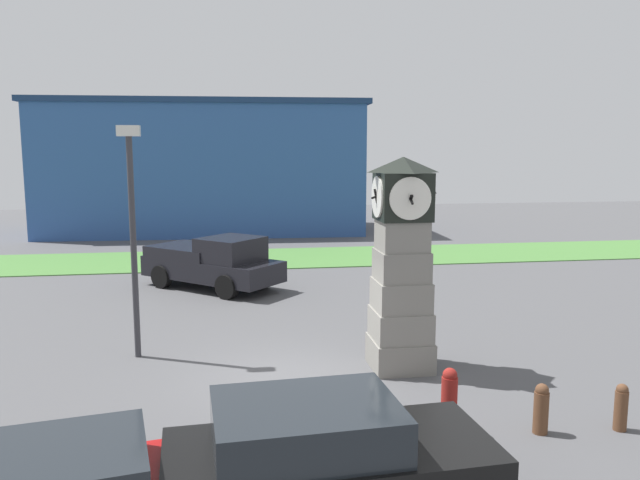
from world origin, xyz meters
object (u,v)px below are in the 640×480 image
object	(u,v)px
bollard_near_tower	(621,407)
car_by_building	(324,460)
clock_tower	(401,270)
bollard_far_row	(449,400)
bollard_end_row	(370,402)
bollard_mid_row	(541,408)
street_lamp_far_side	(132,223)
pickup_truck	(213,262)

from	to	relation	value
bollard_near_tower	car_by_building	distance (m)	5.76
clock_tower	bollard_near_tower	size ratio (longest dim) A/B	5.58
bollard_far_row	bollard_end_row	distance (m)	1.34
bollard_end_row	car_by_building	size ratio (longest dim) A/B	0.21
bollard_near_tower	bollard_mid_row	bearing A→B (deg)	175.93
bollard_near_tower	street_lamp_far_side	world-z (taller)	street_lamp_far_side
bollard_end_row	clock_tower	bearing A→B (deg)	64.79
clock_tower	bollard_far_row	bearing A→B (deg)	-91.08
clock_tower	car_by_building	distance (m)	6.12
bollard_near_tower	car_by_building	xyz separation A→B (m)	(-5.46, -1.80, 0.40)
bollard_far_row	pickup_truck	distance (m)	12.66
bollard_end_row	car_by_building	world-z (taller)	car_by_building
pickup_truck	clock_tower	bearing A→B (deg)	-64.00
clock_tower	bollard_far_row	distance (m)	3.63
car_by_building	clock_tower	bearing A→B (deg)	64.65
bollard_near_tower	bollard_mid_row	size ratio (longest dim) A/B	0.95
car_by_building	street_lamp_far_side	xyz separation A→B (m)	(-3.30, 7.02, 2.32)
clock_tower	bollard_near_tower	world-z (taller)	clock_tower
bollard_mid_row	pickup_truck	xyz separation A→B (m)	(-5.73, 12.17, 0.48)
bollard_near_tower	street_lamp_far_side	size ratio (longest dim) A/B	0.16
bollard_near_tower	bollard_far_row	world-z (taller)	bollard_far_row
bollard_mid_row	bollard_end_row	xyz separation A→B (m)	(-2.82, 0.66, 0.02)
bollard_far_row	bollard_end_row	world-z (taller)	bollard_far_row
bollard_end_row	street_lamp_far_side	size ratio (longest dim) A/B	0.17
car_by_building	pickup_truck	bearing A→B (deg)	96.85
bollard_mid_row	bollard_far_row	world-z (taller)	bollard_far_row
bollard_mid_row	bollard_end_row	distance (m)	2.90
bollard_mid_row	car_by_building	distance (m)	4.48
bollard_end_row	bollard_far_row	bearing A→B (deg)	-18.82
bollard_end_row	pickup_truck	size ratio (longest dim) A/B	0.18
bollard_far_row	bollard_near_tower	bearing A→B (deg)	-6.31
car_by_building	bollard_near_tower	bearing A→B (deg)	18.25
pickup_truck	street_lamp_far_side	distance (m)	7.57
clock_tower	bollard_near_tower	bearing A→B (deg)	-50.89
bollard_end_row	street_lamp_far_side	bearing A→B (deg)	135.38
clock_tower	bollard_near_tower	distance (m)	4.95
bollard_mid_row	bollard_near_tower	bearing A→B (deg)	-4.07
car_by_building	bollard_far_row	bearing A→B (deg)	40.56
bollard_mid_row	bollard_far_row	distance (m)	1.58
car_by_building	street_lamp_far_side	distance (m)	8.10
pickup_truck	bollard_far_row	bearing A→B (deg)	-70.72
bollard_near_tower	bollard_end_row	bearing A→B (deg)	169.83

